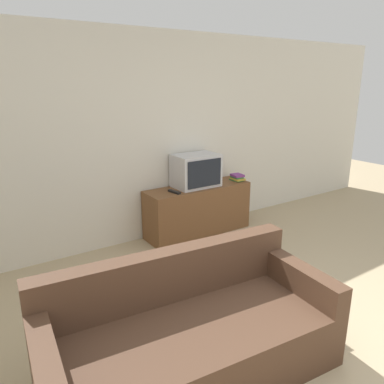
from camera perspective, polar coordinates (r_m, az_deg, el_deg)
wall_back at (r=4.70m, az=-8.41°, el=7.84°), size 9.00×0.06×2.60m
tv_stand at (r=5.06m, az=0.91°, el=-2.73°), size 1.46×0.45×0.66m
television at (r=4.92m, az=0.61°, el=3.30°), size 0.59×0.40×0.43m
couch at (r=2.81m, az=-0.39°, el=-21.32°), size 2.10×1.08×0.81m
book_stack at (r=5.29m, az=6.90°, el=2.22°), size 0.16×0.21×0.09m
remote_on_stand at (r=4.68m, az=-2.72°, el=0.03°), size 0.08×0.20×0.02m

